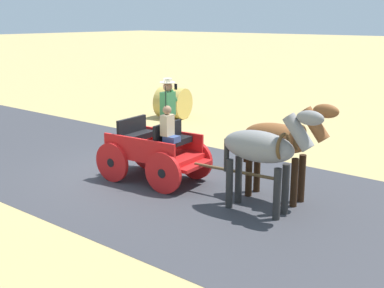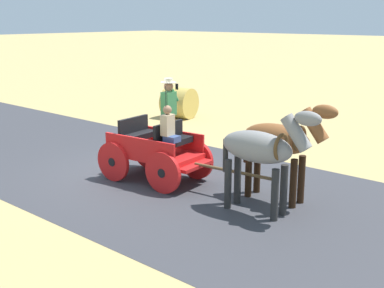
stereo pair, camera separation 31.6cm
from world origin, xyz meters
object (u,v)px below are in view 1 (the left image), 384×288
(horse_off_side, at_px, (263,149))
(hay_bale, at_px, (173,103))
(horse_near_side, at_px, (281,141))
(horse_drawn_carriage, at_px, (156,148))

(horse_off_side, xyz_separation_m, hay_bale, (-6.31, -8.01, -0.72))
(horse_near_side, distance_m, horse_off_side, 0.86)
(horse_off_side, height_order, hay_bale, horse_off_side)
(horse_drawn_carriage, relative_size, hay_bale, 3.76)
(horse_drawn_carriage, relative_size, horse_off_side, 2.04)
(horse_off_side, distance_m, hay_bale, 10.23)
(horse_drawn_carriage, height_order, horse_off_side, horse_drawn_carriage)
(horse_drawn_carriage, distance_m, horse_near_side, 3.10)
(horse_near_side, relative_size, hay_bale, 1.84)
(horse_drawn_carriage, xyz_separation_m, horse_off_side, (0.14, 3.06, 0.51))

